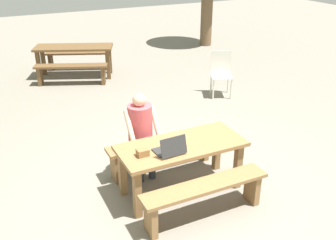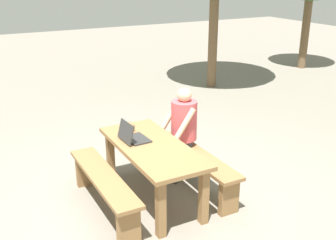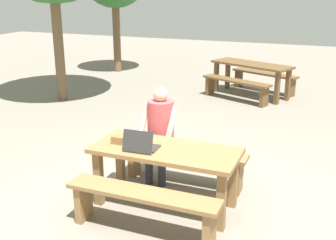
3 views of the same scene
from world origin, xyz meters
name	(u,v)px [view 3 (image 3 of 3)]	position (x,y,z in m)	size (l,w,h in m)	color
ground_plane	(166,205)	(0.00, 0.00, 0.00)	(30.00, 30.00, 0.00)	gray
picnic_table_front	(166,158)	(0.00, 0.00, 0.59)	(1.66, 0.73, 0.71)	olive
bench_near	(142,203)	(0.00, -0.62, 0.35)	(1.62, 0.30, 0.47)	olive
bench_far	(184,158)	(0.00, 0.62, 0.35)	(1.62, 0.30, 0.47)	olive
laptop	(141,145)	(-0.23, -0.15, 0.77)	(0.36, 0.32, 0.25)	#2D2D2D
small_pouch	(118,140)	(-0.56, -0.06, 0.76)	(0.14, 0.11, 0.09)	olive
person_seated	(160,126)	(-0.32, 0.59, 0.75)	(0.45, 0.43, 1.25)	#333847
picnic_table_mid	(251,69)	(-0.10, 5.43, 0.63)	(1.97, 1.32, 0.76)	brown
bench_mid_south	(236,85)	(-0.32, 4.90, 0.35)	(1.66, 0.92, 0.47)	brown
bench_mid_north	(264,77)	(0.12, 5.97, 0.35)	(1.66, 0.92, 0.47)	brown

